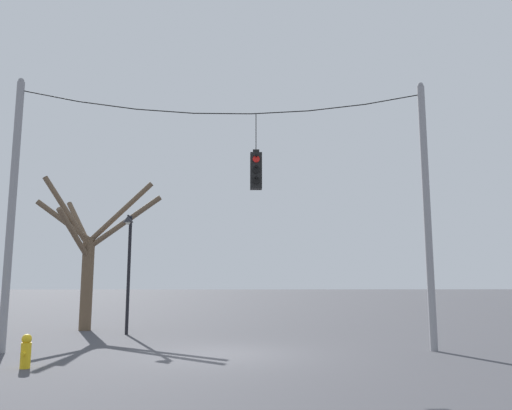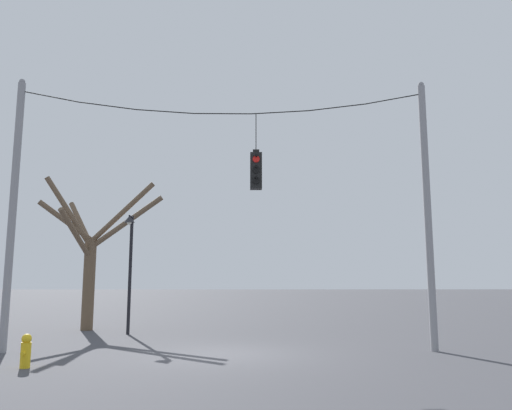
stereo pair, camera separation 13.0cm
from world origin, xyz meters
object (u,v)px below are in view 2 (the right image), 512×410
utility_pole_right (428,211)px  bare_tree (91,252)px  utility_pole_left (13,210)px  fire_hydrant (26,351)px  traffic_light_near_right_pole (256,170)px  street_lamp (130,251)px

utility_pole_right → bare_tree: bearing=152.1°
utility_pole_left → fire_hydrant: utility_pole_left is taller
traffic_light_near_right_pole → fire_hydrant: bearing=-154.5°
traffic_light_near_right_pole → fire_hydrant: size_ratio=3.02×
street_lamp → utility_pole_right: bearing=-24.7°
street_lamp → bare_tree: 2.58m
utility_pole_right → traffic_light_near_right_pole: 5.12m
utility_pole_left → utility_pole_right: same height
utility_pole_left → bare_tree: utility_pole_left is taller
bare_tree → fire_hydrant: bare_tree is taller
utility_pole_left → utility_pole_right: (11.92, 0.00, 0.00)m
traffic_light_near_right_pole → street_lamp: bearing=136.2°
utility_pole_right → traffic_light_near_right_pole: bearing=-180.0°
traffic_light_near_right_pole → fire_hydrant: traffic_light_near_right_pole is taller
utility_pole_right → street_lamp: (-9.58, 4.41, -0.88)m
street_lamp → bare_tree: bare_tree is taller
traffic_light_near_right_pole → bare_tree: bearing=137.1°
fire_hydrant → utility_pole_right: bearing=13.8°
bare_tree → utility_pole_left: bearing=-93.7°
utility_pole_left → fire_hydrant: size_ratio=10.46×
utility_pole_right → utility_pole_left: bearing=180.0°
utility_pole_left → fire_hydrant: bearing=-55.8°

